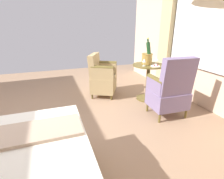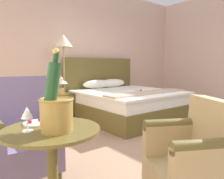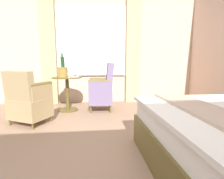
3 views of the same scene
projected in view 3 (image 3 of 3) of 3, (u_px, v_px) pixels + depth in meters
The scene contains 9 objects.
ground_plane at pixel (93, 168), 1.72m from camera, with size 7.51×7.51×0.00m, color #9A7A5F.
wall_window_side at pixel (92, 45), 4.49m from camera, with size 0.27×5.53×2.99m.
side_table_round at pixel (67, 91), 3.76m from camera, with size 0.63×0.63×0.73m.
champagne_bucket at pixel (63, 70), 3.69m from camera, with size 0.21×0.21×0.51m.
wine_glass_near_bucket at pixel (69, 73), 3.56m from camera, with size 0.07×0.07×0.14m.
wine_glass_near_edge at pixel (69, 71), 3.84m from camera, with size 0.07×0.07×0.16m.
snack_plate at pixel (75, 76), 3.77m from camera, with size 0.18×0.18×0.04m.
armchair_by_window at pixel (103, 89), 3.80m from camera, with size 0.60×0.55×1.03m.
armchair_facing_bed at pixel (28, 101), 2.91m from camera, with size 0.72×0.74×0.91m.
Camera 3 is at (1.60, 0.02, 1.02)m, focal length 28.00 mm.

